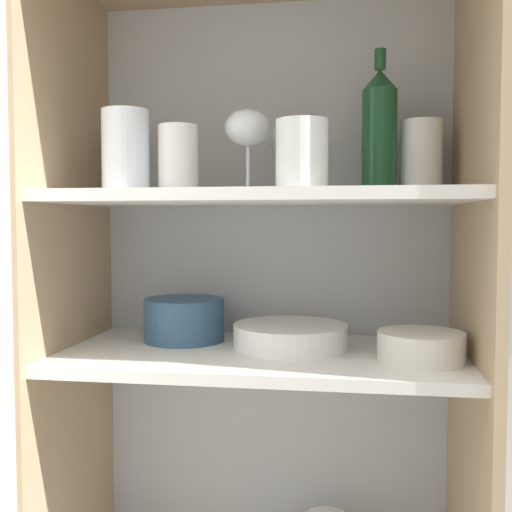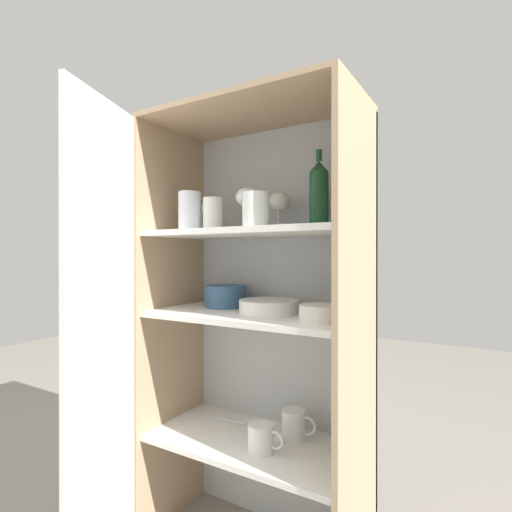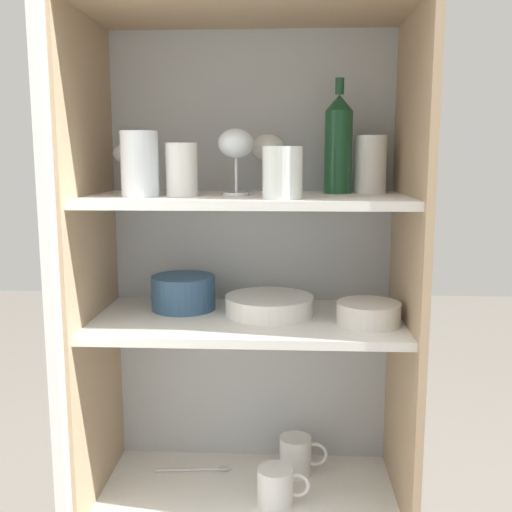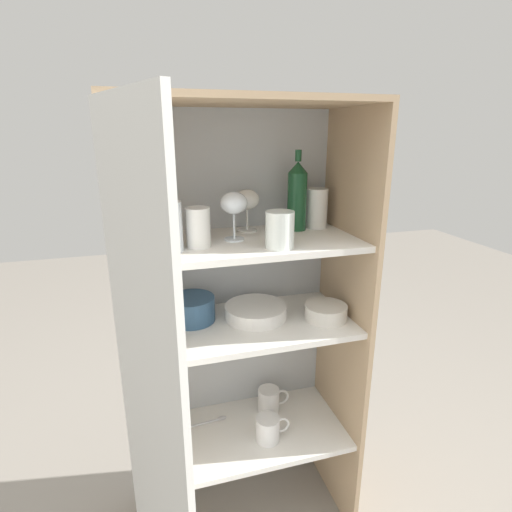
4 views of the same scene
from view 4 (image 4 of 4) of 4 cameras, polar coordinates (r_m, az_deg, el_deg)
cupboard_back_panel at (r=1.55m, az=-3.51°, el=-8.84°), size 0.76×0.02×1.52m
cupboard_side_left at (r=1.36m, az=-17.46°, el=-13.77°), size 0.02×0.40×1.52m
cupboard_side_right at (r=1.51m, az=12.17°, el=-9.99°), size 0.02×0.40×1.52m
cupboard_top_panel at (r=1.21m, az=-2.09°, el=21.30°), size 0.76×0.40×0.02m
shelf_board_lower at (r=1.61m, az=-1.60°, el=-24.03°), size 0.72×0.36×0.02m
shelf_board_middle at (r=1.36m, az=-1.76°, el=-9.92°), size 0.72×0.36×0.02m
shelf_board_upper at (r=1.25m, az=-1.88°, el=1.85°), size 0.72×0.36×0.02m
cupboard_door at (r=1.05m, az=-14.39°, el=-23.94°), size 0.14×0.36×1.52m
tumbler_glass_0 at (r=1.17m, az=-8.26°, el=4.05°), size 0.07×0.07×0.12m
tumbler_glass_1 at (r=1.15m, az=3.42°, el=3.75°), size 0.08×0.08×0.11m
tumbler_glass_2 at (r=1.14m, az=-12.53°, el=4.08°), size 0.08×0.08×0.14m
tumbler_glass_3 at (r=1.42m, az=8.61°, el=6.77°), size 0.08×0.08×0.14m
wine_glass_0 at (r=1.29m, az=-16.14°, el=5.92°), size 0.07×0.07×0.12m
wine_glass_1 at (r=1.23m, az=-3.20°, el=7.32°), size 0.08×0.08×0.15m
wine_glass_2 at (r=1.34m, az=-1.31°, el=7.83°), size 0.08×0.08×0.14m
wine_bottle at (r=1.37m, az=5.90°, el=8.56°), size 0.07×0.07×0.27m
plate_stack_white at (r=1.38m, az=-0.04°, el=-7.92°), size 0.21×0.21×0.04m
mixing_bowl_large at (r=1.37m, az=-9.22°, el=-7.35°), size 0.16×0.16×0.08m
serving_bowl_small at (r=1.39m, az=9.94°, el=-7.76°), size 0.14×0.14×0.05m
coffee_mug_primary at (r=1.54m, az=1.78°, el=-23.43°), size 0.13×0.09×0.09m
coffee_mug_extra_1 at (r=1.66m, az=1.92°, el=-19.90°), size 0.12×0.08×0.10m
serving_spoon at (r=1.64m, az=-7.23°, el=-22.55°), size 0.20×0.03×0.01m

